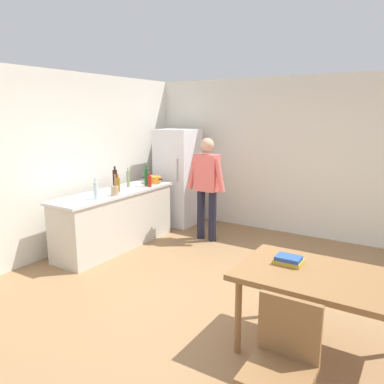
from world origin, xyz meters
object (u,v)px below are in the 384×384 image
Objects in this scene: chair at (282,359)px; bottle_sauce_red at (150,181)px; bottle_wine_dark at (115,178)px; book_stack at (289,260)px; refrigerator at (178,177)px; cooking_pot at (153,180)px; bottle_oil_amber at (118,185)px; dining_table at (321,282)px; bottle_water_clear at (96,190)px; utensil_jar at (115,190)px; person at (207,182)px; bottle_vinegar_tall at (128,179)px; bottle_wine_green at (147,177)px.

bottle_sauce_red is (-3.15, 2.64, 0.46)m from chair.
bottle_sauce_red is at bearing 30.28° from bottle_wine_dark.
bottle_wine_dark is at bearing 158.66° from book_stack.
cooking_pot is at bearing -92.10° from refrigerator.
book_stack is (3.34, -1.30, -0.26)m from bottle_wine_dark.
cooking_pot is 0.89m from bottle_oil_amber.
bottle_water_clear reaches higher than dining_table.
cooking_pot is 1.33× the size of bottle_water_clear.
refrigerator is 5.62× the size of utensil_jar.
chair is 3.25× the size of bottle_oil_amber.
cooking_pot is (-0.03, -0.73, 0.06)m from refrigerator.
bottle_oil_amber is 0.52m from bottle_water_clear.
bottle_sauce_red is at bearing 135.80° from chair.
utensil_jar is at bearing 77.53° from bottle_water_clear.
bottle_sauce_red is (-0.80, -0.48, 0.02)m from person.
bottle_sauce_red is at bearing 30.39° from bottle_vinegar_tall.
person reaches higher than bottle_water_clear.
bottle_wine_green is at bearing 136.23° from chair.
person is at bearing 30.58° from bottle_wine_dark.
refrigerator is 6.43× the size of bottle_oil_amber.
utensil_jar is at bearing 164.56° from book_stack.
bottle_wine_dark is at bearing -149.92° from bottle_vinegar_tall.
utensil_jar is 2.98m from book_stack.
refrigerator reaches higher than bottle_vinegar_tall.
cooking_pot is 1.11m from utensil_jar.
refrigerator is 1.00m from bottle_wine_green.
utensil_jar is at bearing -58.54° from bottle_oil_amber.
book_stack is at bearing -21.34° from bottle_wine_dark.
chair is 3.69m from utensil_jar.
bottle_water_clear is (-0.89, -1.59, 0.05)m from person.
bottle_vinegar_tall is (-0.13, -0.48, 0.08)m from cooking_pot.
bottle_wine_green is at bearing -73.93° from cooking_pot.
bottle_wine_green reaches higher than book_stack.
cooking_pot is (-3.33, 2.94, 0.43)m from chair.
bottle_vinegar_tall reaches higher than cooking_pot.
cooking_pot is at bearing 91.57° from bottle_oil_amber.
bottle_wine_green is at bearing 152.27° from dining_table.
book_stack is (2.99, -1.00, -0.23)m from bottle_oil_amber.
person reaches higher than book_stack.
chair is 4.46m from cooking_pot.
cooking_pot is 0.51m from bottle_vinegar_tall.
chair is 2.84× the size of utensil_jar.
cooking_pot is 0.68m from bottle_wine_dark.
cooking_pot is 1.18× the size of bottle_wine_dark.
bottle_wine_green reaches higher than dining_table.
bottle_wine_dark is 0.57m from bottle_sauce_red.
dining_table is at bearing -27.73° from bottle_wine_green.
person is 1.82m from bottle_water_clear.
chair is at bearing -35.39° from bottle_vinegar_tall.
bottle_sauce_red is 0.75× the size of bottle_vinegar_tall.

